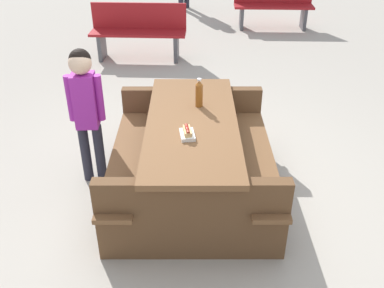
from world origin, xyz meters
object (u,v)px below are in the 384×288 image
hotdog_tray (187,133)px  child_in_coat (85,101)px  park_bench_mid (273,4)px  picnic_table (192,152)px  soda_bottle (199,94)px  park_bench_near (139,30)px

hotdog_tray → child_in_coat: child_in_coat is taller
hotdog_tray → park_bench_mid: 5.80m
picnic_table → park_bench_mid: 5.53m
child_in_coat → picnic_table: bearing=64.4°
picnic_table → child_in_coat: child_in_coat is taller
soda_bottle → park_bench_mid: size_ratio=0.17×
child_in_coat → park_bench_near: size_ratio=0.83×
soda_bottle → child_in_coat: (-0.15, -0.98, -0.05)m
park_bench_mid → hotdog_tray: bearing=-27.9°
park_bench_mid → soda_bottle: bearing=-28.5°
picnic_table → park_bench_mid: (-4.88, 2.62, 0.00)m
hotdog_tray → park_bench_near: bearing=-180.0°
soda_bottle → park_bench_near: size_ratio=0.17×
soda_bottle → park_bench_mid: 5.26m
child_in_coat → park_bench_near: (-3.28, 0.77, -0.38)m
soda_bottle → child_in_coat: size_ratio=0.20×
picnic_table → hotdog_tray: (0.24, -0.09, 0.34)m
soda_bottle → child_in_coat: bearing=-98.6°
picnic_table → park_bench_near: park_bench_near is taller
soda_bottle → hotdog_tray: bearing=-22.3°
picnic_table → soda_bottle: 0.52m
park_bench_near → park_bench_mid: bearing=113.6°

